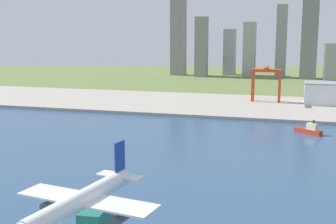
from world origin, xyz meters
name	(u,v)px	position (x,y,z in m)	size (l,w,h in m)	color
ground_plane	(218,160)	(0.00, 300.00, 0.00)	(2400.00, 2400.00, 0.00)	#60733D
water_bay	(192,198)	(0.00, 240.00, 0.07)	(840.00, 360.00, 0.15)	#2D4C70
industrial_pier	(254,106)	(0.00, 490.00, 1.25)	(840.00, 140.00, 2.50)	#A39C91
airplane_landing	(80,201)	(-11.03, 165.16, 25.06)	(39.36, 47.19, 15.73)	white
tugboat_small	(309,130)	(48.39, 382.77, 2.94)	(18.80, 15.08, 10.23)	#B22D1E
port_crane_red	(266,76)	(8.91, 514.10, 27.90)	(28.13, 35.65, 34.77)	red
distant_skyline	(253,41)	(-35.94, 815.65, 58.28)	(274.03, 78.34, 152.19)	gray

